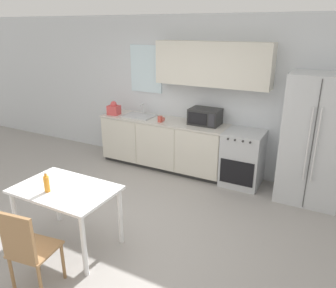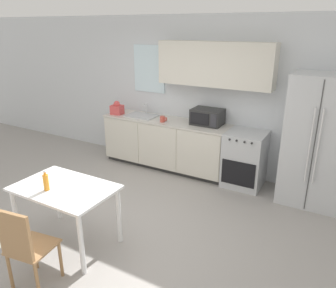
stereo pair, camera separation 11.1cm
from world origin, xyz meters
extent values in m
plane|color=gray|center=(0.00, 0.00, 0.00)|extent=(12.00, 12.00, 0.00)
cube|color=silver|center=(0.00, 2.34, 1.35)|extent=(12.00, 0.06, 2.70)
cube|color=silver|center=(-0.98, 2.30, 1.75)|extent=(0.66, 0.04, 0.86)
cube|color=beige|center=(0.38, 2.15, 1.93)|extent=(1.94, 0.32, 0.71)
cube|color=#333333|center=(-0.47, 2.04, 0.04)|extent=(2.36, 0.55, 0.08)
cube|color=beige|center=(-0.47, 2.01, 0.48)|extent=(2.36, 0.61, 0.80)
cube|color=beige|center=(-1.25, 1.70, 0.48)|extent=(0.77, 0.01, 0.78)
cube|color=beige|center=(-0.47, 1.70, 0.48)|extent=(0.77, 0.01, 0.78)
cube|color=beige|center=(0.32, 1.70, 0.48)|extent=(0.77, 0.01, 0.78)
cube|color=beige|center=(-0.47, 2.01, 0.90)|extent=(2.39, 0.63, 0.03)
cube|color=#B7BABC|center=(1.03, 2.00, 0.45)|extent=(0.62, 0.62, 0.91)
cube|color=black|center=(1.03, 1.69, 0.32)|extent=(0.54, 0.01, 0.40)
cylinder|color=#262626|center=(0.86, 1.68, 0.86)|extent=(0.03, 0.02, 0.03)
cylinder|color=#262626|center=(0.97, 1.68, 0.86)|extent=(0.03, 0.02, 0.03)
cylinder|color=#262626|center=(1.10, 1.68, 0.86)|extent=(0.03, 0.02, 0.03)
cylinder|color=#262626|center=(1.21, 1.68, 0.86)|extent=(0.03, 0.02, 0.03)
cube|color=silver|center=(2.06, 1.97, 0.95)|extent=(0.87, 0.69, 1.91)
cube|color=#3F3F3F|center=(2.06, 1.62, 0.95)|extent=(0.01, 0.01, 1.85)
cylinder|color=silver|center=(2.01, 1.59, 0.99)|extent=(0.02, 0.02, 1.05)
cylinder|color=silver|center=(2.11, 1.59, 0.99)|extent=(0.02, 0.02, 1.05)
cube|color=#B7BABC|center=(-0.98, 2.01, 0.92)|extent=(0.57, 0.41, 0.02)
cylinder|color=silver|center=(-0.98, 2.17, 1.03)|extent=(0.02, 0.02, 0.19)
cylinder|color=silver|center=(-0.98, 2.10, 1.11)|extent=(0.02, 0.14, 0.02)
cube|color=#282828|center=(0.31, 2.10, 1.05)|extent=(0.52, 0.37, 0.27)
cube|color=black|center=(0.24, 1.91, 1.05)|extent=(0.33, 0.01, 0.20)
cube|color=#2D2D33|center=(0.49, 1.91, 1.05)|extent=(0.10, 0.01, 0.22)
cylinder|color=#BF4C3F|center=(-0.44, 1.86, 0.97)|extent=(0.09, 0.09, 0.10)
torus|color=#BF4C3F|center=(-0.37, 1.86, 0.97)|extent=(0.02, 0.08, 0.08)
cube|color=#D14C4C|center=(-1.47, 1.89, 1.00)|extent=(0.23, 0.20, 0.17)
sphere|color=#D14C4C|center=(-1.47, 1.89, 1.11)|extent=(0.13, 0.13, 0.12)
cube|color=white|center=(-0.32, -0.58, 0.74)|extent=(1.16, 0.75, 0.03)
cylinder|color=white|center=(-0.84, -0.89, 0.36)|extent=(0.06, 0.06, 0.73)
cylinder|color=white|center=(0.20, -0.89, 0.36)|extent=(0.06, 0.06, 0.73)
cylinder|color=white|center=(-0.84, -0.26, 0.36)|extent=(0.06, 0.06, 0.73)
cylinder|color=white|center=(0.20, -0.26, 0.36)|extent=(0.06, 0.06, 0.73)
cube|color=#997047|center=(-0.12, -1.23, 0.44)|extent=(0.45, 0.45, 0.02)
cube|color=#997047|center=(-0.09, -1.41, 0.69)|extent=(0.37, 0.09, 0.48)
cylinder|color=#997047|center=(-0.31, -1.09, 0.21)|extent=(0.03, 0.03, 0.43)
cylinder|color=#997047|center=(0.03, -1.04, 0.21)|extent=(0.03, 0.03, 0.43)
cylinder|color=#997047|center=(-0.26, -1.43, 0.21)|extent=(0.03, 0.03, 0.43)
cylinder|color=#997047|center=(0.08, -1.38, 0.21)|extent=(0.03, 0.03, 0.43)
cylinder|color=orange|center=(-0.44, -0.73, 0.85)|extent=(0.06, 0.06, 0.19)
cylinder|color=orange|center=(-0.44, -0.73, 0.96)|extent=(0.03, 0.03, 0.04)
cylinder|color=white|center=(-0.44, -0.73, 0.99)|extent=(0.03, 0.03, 0.02)
camera|label=1|loc=(2.29, -2.98, 2.50)|focal=35.00mm
camera|label=2|loc=(2.39, -2.92, 2.50)|focal=35.00mm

